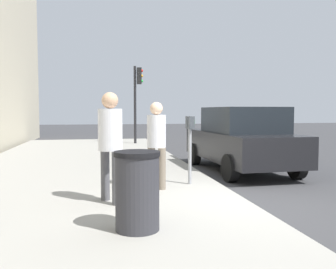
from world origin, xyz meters
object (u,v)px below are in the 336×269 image
parking_meter (190,135)px  pedestrian_bystander (110,137)px  parked_sedan_near (241,139)px  trash_bin (137,191)px  traffic_signal (137,91)px  pedestrian_at_meter (156,138)px

parking_meter → pedestrian_bystander: bearing=126.9°
parked_sedan_near → trash_bin: parked_sedan_near is taller
trash_bin → parking_meter: bearing=-26.7°
parking_meter → trash_bin: size_ratio=1.40×
parked_sedan_near → traffic_signal: bearing=15.4°
pedestrian_at_meter → parked_sedan_near: (2.42, -2.73, -0.24)m
parking_meter → pedestrian_at_meter: bearing=108.3°
parking_meter → pedestrian_at_meter: pedestrian_at_meter is taller
pedestrian_at_meter → trash_bin: 2.61m
pedestrian_bystander → traffic_signal: traffic_signal is taller
traffic_signal → trash_bin: traffic_signal is taller
pedestrian_at_meter → parked_sedan_near: pedestrian_at_meter is taller
parked_sedan_near → pedestrian_at_meter: bearing=131.5°
parked_sedan_near → trash_bin: 5.95m
parked_sedan_near → traffic_signal: size_ratio=1.24×
pedestrian_at_meter → parked_sedan_near: size_ratio=0.38×
parking_meter → traffic_signal: 9.88m
pedestrian_at_meter → traffic_signal: traffic_signal is taller
parking_meter → pedestrian_bystander: 2.08m
parking_meter → parked_sedan_near: bearing=-42.5°
traffic_signal → pedestrian_bystander: bearing=171.9°
parking_meter → traffic_signal: (9.78, 0.10, 1.41)m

